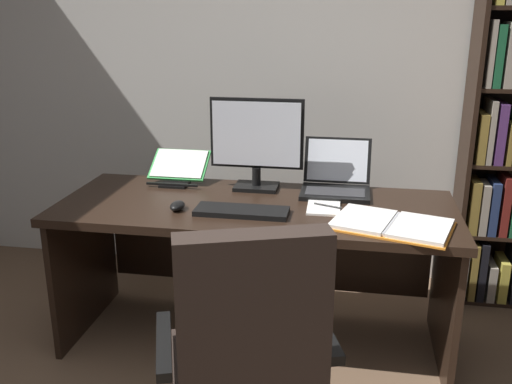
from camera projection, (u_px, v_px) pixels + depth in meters
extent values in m
cube|color=beige|center=(299.00, 57.00, 3.33)|extent=(5.02, 0.12, 2.68)
cube|color=black|center=(255.00, 208.00, 2.67)|extent=(1.87, 0.75, 0.04)
cube|color=black|center=(85.00, 264.00, 2.93)|extent=(0.03, 0.69, 0.69)
cube|color=black|center=(445.00, 293.00, 2.64)|extent=(0.03, 0.69, 0.69)
cube|color=black|center=(266.00, 244.00, 3.10)|extent=(1.75, 0.03, 0.48)
cube|color=black|center=(469.00, 124.00, 3.06)|extent=(0.02, 0.31, 2.02)
cube|color=gray|center=(462.00, 271.00, 3.27)|extent=(0.03, 0.20, 0.28)
cube|color=olive|center=(471.00, 268.00, 3.25)|extent=(0.04, 0.20, 0.33)
cube|color=black|center=(480.00, 268.00, 3.23)|extent=(0.04, 0.18, 0.35)
cube|color=gray|center=(489.00, 278.00, 3.26)|extent=(0.04, 0.21, 0.21)
cube|color=gold|center=(500.00, 277.00, 3.24)|extent=(0.05, 0.20, 0.24)
cube|color=black|center=(512.00, 273.00, 3.24)|extent=(0.05, 0.23, 0.29)
cube|color=olive|center=(472.00, 205.00, 3.13)|extent=(0.05, 0.19, 0.30)
cube|color=gray|center=(482.00, 207.00, 3.12)|extent=(0.04, 0.17, 0.28)
cube|color=navy|center=(491.00, 205.00, 3.13)|extent=(0.04, 0.22, 0.30)
cube|color=maroon|center=(502.00, 202.00, 3.13)|extent=(0.04, 0.24, 0.33)
cube|color=#195633|center=(510.00, 213.00, 3.13)|extent=(0.03, 0.22, 0.21)
cube|color=olive|center=(479.00, 136.00, 3.03)|extent=(0.04, 0.22, 0.27)
cube|color=gray|center=(488.00, 130.00, 3.02)|extent=(0.03, 0.23, 0.34)
cube|color=#512D66|center=(497.00, 132.00, 3.01)|extent=(0.04, 0.22, 0.32)
cube|color=olive|center=(506.00, 141.00, 3.02)|extent=(0.03, 0.23, 0.22)
cube|color=gray|center=(487.00, 53.00, 2.91)|extent=(0.03, 0.25, 0.33)
cube|color=#195633|center=(495.00, 56.00, 2.90)|extent=(0.04, 0.23, 0.31)
cube|color=gray|center=(509.00, 55.00, 2.87)|extent=(0.06, 0.19, 0.32)
cube|color=#2D231E|center=(245.00, 368.00, 2.01)|extent=(0.63, 0.62, 0.07)
cube|color=#2D231E|center=(254.00, 319.00, 1.73)|extent=(0.48, 0.25, 0.56)
cube|color=black|center=(164.00, 344.00, 1.93)|extent=(0.17, 0.38, 0.04)
cube|color=black|center=(322.00, 330.00, 2.02)|extent=(0.17, 0.38, 0.04)
cube|color=black|center=(256.00, 187.00, 2.90)|extent=(0.22, 0.16, 0.02)
cylinder|color=black|center=(256.00, 176.00, 2.88)|extent=(0.04, 0.04, 0.09)
cube|color=black|center=(257.00, 133.00, 2.82)|extent=(0.47, 0.02, 0.35)
cube|color=white|center=(256.00, 134.00, 2.80)|extent=(0.44, 0.00, 0.32)
cube|color=black|center=(335.00, 193.00, 2.79)|extent=(0.34, 0.25, 0.02)
cube|color=#2D2D30|center=(335.00, 192.00, 2.77)|extent=(0.29, 0.14, 0.00)
cube|color=black|center=(337.00, 160.00, 2.91)|extent=(0.34, 0.09, 0.23)
cube|color=white|center=(337.00, 160.00, 2.91)|extent=(0.30, 0.07, 0.20)
cube|color=black|center=(242.00, 211.00, 2.54)|extent=(0.42, 0.15, 0.02)
ellipsoid|color=black|center=(177.00, 206.00, 2.58)|extent=(0.06, 0.10, 0.04)
cube|color=black|center=(175.00, 184.00, 2.95)|extent=(0.14, 0.12, 0.01)
cube|color=black|center=(172.00, 185.00, 2.91)|extent=(0.27, 0.01, 0.01)
cube|color=green|center=(180.00, 165.00, 3.02)|extent=(0.30, 0.20, 0.12)
cube|color=white|center=(179.00, 163.00, 3.01)|extent=(0.28, 0.18, 0.11)
cube|color=orange|center=(363.00, 221.00, 2.44)|extent=(0.32, 0.37, 0.01)
cube|color=orange|center=(421.00, 231.00, 2.33)|extent=(0.32, 0.37, 0.01)
cube|color=white|center=(363.00, 219.00, 2.43)|extent=(0.30, 0.35, 0.02)
cube|color=white|center=(421.00, 228.00, 2.33)|extent=(0.30, 0.35, 0.02)
cylinder|color=#B7B7BC|center=(391.00, 224.00, 2.38)|extent=(0.10, 0.28, 0.02)
cube|color=white|center=(324.00, 207.00, 2.61)|extent=(0.16, 0.21, 0.01)
cylinder|color=black|center=(328.00, 206.00, 2.60)|extent=(0.13, 0.06, 0.01)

